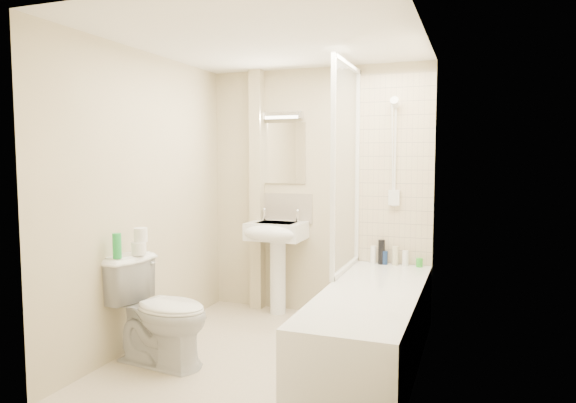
% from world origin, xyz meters
% --- Properties ---
extents(floor, '(2.50, 2.50, 0.00)m').
position_xyz_m(floor, '(0.00, 0.00, 0.00)').
color(floor, beige).
rests_on(floor, ground).
extents(wall_back, '(2.20, 0.02, 2.40)m').
position_xyz_m(wall_back, '(0.00, 1.25, 1.20)').
color(wall_back, beige).
rests_on(wall_back, ground).
extents(wall_left, '(0.02, 2.50, 2.40)m').
position_xyz_m(wall_left, '(-1.10, 0.00, 1.20)').
color(wall_left, beige).
rests_on(wall_left, ground).
extents(wall_right, '(0.02, 2.50, 2.40)m').
position_xyz_m(wall_right, '(1.10, 0.00, 1.20)').
color(wall_right, beige).
rests_on(wall_right, ground).
extents(ceiling, '(2.20, 2.50, 0.02)m').
position_xyz_m(ceiling, '(0.00, 0.00, 2.40)').
color(ceiling, white).
rests_on(ceiling, wall_back).
extents(tile_back, '(0.70, 0.01, 1.75)m').
position_xyz_m(tile_back, '(0.75, 1.24, 1.42)').
color(tile_back, beige).
rests_on(tile_back, wall_back).
extents(tile_right, '(0.01, 2.10, 1.75)m').
position_xyz_m(tile_right, '(1.09, 0.18, 1.42)').
color(tile_right, beige).
rests_on(tile_right, wall_right).
extents(pipe_boxing, '(0.12, 0.12, 2.40)m').
position_xyz_m(pipe_boxing, '(-0.62, 1.19, 1.20)').
color(pipe_boxing, beige).
rests_on(pipe_boxing, ground).
extents(splashback, '(0.60, 0.02, 0.30)m').
position_xyz_m(splashback, '(-0.35, 1.24, 1.03)').
color(splashback, beige).
rests_on(splashback, wall_back).
extents(mirror, '(0.46, 0.01, 0.60)m').
position_xyz_m(mirror, '(-0.35, 1.24, 1.58)').
color(mirror, white).
rests_on(mirror, wall_back).
extents(strip_light, '(0.42, 0.07, 0.07)m').
position_xyz_m(strip_light, '(-0.35, 1.22, 1.95)').
color(strip_light, silver).
rests_on(strip_light, wall_back).
extents(bathtub, '(0.70, 2.10, 0.55)m').
position_xyz_m(bathtub, '(0.75, 0.18, 0.29)').
color(bathtub, white).
rests_on(bathtub, ground).
extents(shower_screen, '(0.04, 0.92, 1.80)m').
position_xyz_m(shower_screen, '(0.40, 0.80, 1.45)').
color(shower_screen, white).
rests_on(shower_screen, bathtub).
extents(shower_fixture, '(0.10, 0.16, 0.99)m').
position_xyz_m(shower_fixture, '(0.75, 1.19, 1.55)').
color(shower_fixture, white).
rests_on(shower_fixture, wall_back).
extents(pedestal_sink, '(0.54, 0.49, 1.04)m').
position_xyz_m(pedestal_sink, '(-0.35, 1.01, 0.73)').
color(pedestal_sink, white).
rests_on(pedestal_sink, ground).
extents(bottle_white_a, '(0.05, 0.05, 0.16)m').
position_xyz_m(bottle_white_a, '(0.57, 1.16, 0.63)').
color(bottle_white_a, white).
rests_on(bottle_white_a, bathtub).
extents(bottle_black_b, '(0.06, 0.06, 0.23)m').
position_xyz_m(bottle_black_b, '(0.65, 1.16, 0.66)').
color(bottle_black_b, black).
rests_on(bottle_black_b, bathtub).
extents(bottle_blue, '(0.06, 0.06, 0.13)m').
position_xyz_m(bottle_blue, '(0.68, 1.16, 0.61)').
color(bottle_blue, navy).
rests_on(bottle_blue, bathtub).
extents(bottle_cream, '(0.06, 0.06, 0.17)m').
position_xyz_m(bottle_cream, '(0.78, 1.16, 0.64)').
color(bottle_cream, beige).
rests_on(bottle_cream, bathtub).
extents(bottle_white_b, '(0.05, 0.05, 0.14)m').
position_xyz_m(bottle_white_b, '(0.87, 1.16, 0.62)').
color(bottle_white_b, white).
rests_on(bottle_white_b, bathtub).
extents(bottle_green, '(0.06, 0.06, 0.08)m').
position_xyz_m(bottle_green, '(0.99, 1.16, 0.59)').
color(bottle_green, green).
rests_on(bottle_green, bathtub).
extents(toilet, '(0.63, 0.89, 0.80)m').
position_xyz_m(toilet, '(-0.72, -0.38, 0.40)').
color(toilet, white).
rests_on(toilet, ground).
extents(toilet_roll_lower, '(0.11, 0.11, 0.09)m').
position_xyz_m(toilet_roll_lower, '(-0.94, -0.32, 0.85)').
color(toilet_roll_lower, white).
rests_on(toilet_roll_lower, toilet).
extents(toilet_roll_upper, '(0.10, 0.10, 0.11)m').
position_xyz_m(toilet_roll_upper, '(-0.94, -0.29, 0.95)').
color(toilet_roll_upper, white).
rests_on(toilet_roll_upper, toilet_roll_lower).
extents(green_bottle, '(0.06, 0.06, 0.19)m').
position_xyz_m(green_bottle, '(-1.00, -0.50, 0.89)').
color(green_bottle, green).
rests_on(green_bottle, toilet).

